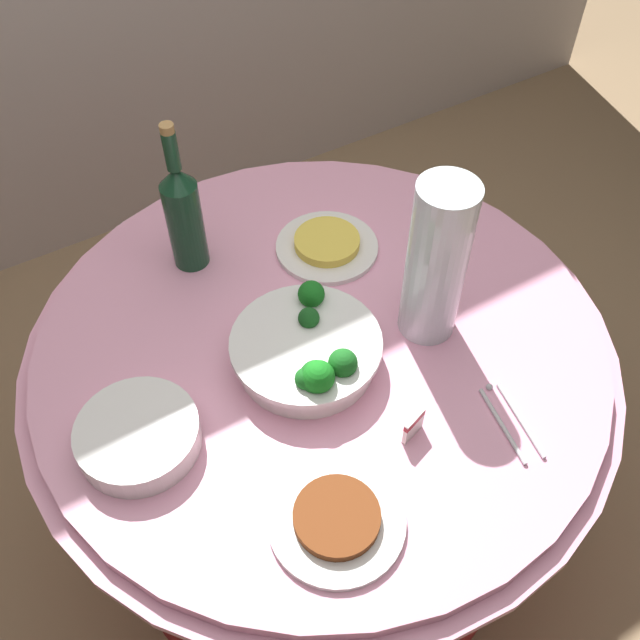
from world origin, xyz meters
TOP-DOWN VIEW (x-y plane):
  - ground_plane at (0.00, 0.00)m, footprint 6.00×6.00m
  - buffet_table at (0.00, 0.00)m, footprint 1.16×1.16m
  - broccoli_bowl at (-0.05, -0.05)m, footprint 0.28×0.28m
  - plate_stack at (-0.38, -0.04)m, footprint 0.21×0.21m
  - wine_bottle at (-0.13, 0.32)m, footprint 0.07×0.07m
  - decorative_fruit_vase at (0.19, -0.08)m, footprint 0.11×0.11m
  - serving_tongs at (0.19, -0.33)m, footprint 0.07×0.17m
  - food_plate_fried_egg at (0.14, 0.20)m, footprint 0.22×0.22m
  - food_plate_stir_fry at (-0.17, -0.34)m, footprint 0.22×0.22m
  - label_placard_front at (0.03, -0.27)m, footprint 0.05×0.02m

SIDE VIEW (x-z plane):
  - ground_plane at x=0.00m, z-range 0.00..0.00m
  - buffet_table at x=0.00m, z-range 0.01..0.75m
  - serving_tongs at x=0.19m, z-range 0.74..0.75m
  - food_plate_stir_fry at x=-0.17m, z-range 0.74..0.77m
  - food_plate_fried_egg at x=0.14m, z-range 0.74..0.77m
  - plate_stack at x=-0.38m, z-range 0.74..0.79m
  - label_placard_front at x=0.03m, z-range 0.74..0.80m
  - broccoli_bowl at x=-0.05m, z-range 0.73..0.83m
  - wine_bottle at x=-0.13m, z-range 0.70..1.04m
  - decorative_fruit_vase at x=0.19m, z-range 0.72..1.06m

